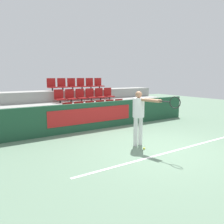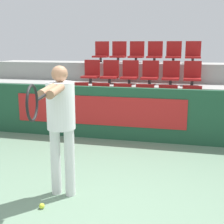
{
  "view_description": "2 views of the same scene",
  "coord_description": "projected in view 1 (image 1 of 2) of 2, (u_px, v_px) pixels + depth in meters",
  "views": [
    {
      "loc": [
        -4.59,
        -4.44,
        2.12
      ],
      "look_at": [
        -0.48,
        1.85,
        0.89
      ],
      "focal_mm": 35.0,
      "sensor_mm": 36.0,
      "label": 1
    },
    {
      "loc": [
        1.18,
        -2.95,
        1.92
      ],
      "look_at": [
        0.01,
        1.86,
        0.86
      ],
      "focal_mm": 50.0,
      "sensor_mm": 36.0,
      "label": 2
    }
  ],
  "objects": [
    {
      "name": "tennis_player",
      "position": [
        140.0,
        112.0,
        6.58
      ],
      "size": [
        0.47,
        1.52,
        1.68
      ],
      "rotation": [
        0.0,
        0.0,
        0.21
      ],
      "color": "silver",
      "rests_on": "ground"
    },
    {
      "name": "stadium_chair_4",
      "position": [
        111.0,
        107.0,
        9.98
      ],
      "size": [
        0.41,
        0.39,
        0.58
      ],
      "color": "#333333",
      "rests_on": "bleacher_tier_front"
    },
    {
      "name": "stadium_chair_9",
      "position": [
        91.0,
        95.0,
        10.45
      ],
      "size": [
        0.41,
        0.39,
        0.58
      ],
      "color": "#333333",
      "rests_on": "bleacher_tier_middle"
    },
    {
      "name": "stadium_chair_1",
      "position": [
        80.0,
        110.0,
        9.15
      ],
      "size": [
        0.41,
        0.39,
        0.58
      ],
      "color": "#333333",
      "rests_on": "bleacher_tier_front"
    },
    {
      "name": "bleacher_tier_middle",
      "position": [
        87.0,
        111.0,
        10.33
      ],
      "size": [
        8.68,
        1.0,
        0.97
      ],
      "color": "#9E9E99",
      "rests_on": "ground"
    },
    {
      "name": "ground_plane",
      "position": [
        160.0,
        148.0,
        6.49
      ],
      "size": [
        30.0,
        30.0,
        0.0
      ],
      "primitive_type": "plane",
      "color": "slate"
    },
    {
      "name": "stadium_chair_5",
      "position": [
        120.0,
        106.0,
        10.26
      ],
      "size": [
        0.41,
        0.39,
        0.58
      ],
      "color": "#333333",
      "rests_on": "bleacher_tier_front"
    },
    {
      "name": "stadium_chair_7",
      "position": [
        70.0,
        96.0,
        9.9
      ],
      "size": [
        0.41,
        0.39,
        0.58
      ],
      "color": "#333333",
      "rests_on": "bleacher_tier_middle"
    },
    {
      "name": "stadium_chair_15",
      "position": [
        81.0,
        85.0,
        11.2
      ],
      "size": [
        0.41,
        0.39,
        0.58
      ],
      "color": "#333333",
      "rests_on": "bleacher_tier_back"
    },
    {
      "name": "stadium_chair_8",
      "position": [
        81.0,
        96.0,
        10.17
      ],
      "size": [
        0.41,
        0.39,
        0.58
      ],
      "color": "#333333",
      "rests_on": "bleacher_tier_middle"
    },
    {
      "name": "stadium_chair_13",
      "position": [
        62.0,
        85.0,
        10.64
      ],
      "size": [
        0.41,
        0.39,
        0.58
      ],
      "color": "#333333",
      "rests_on": "bleacher_tier_back"
    },
    {
      "name": "stadium_chair_12",
      "position": [
        52.0,
        85.0,
        10.36
      ],
      "size": [
        0.41,
        0.39,
        0.58
      ],
      "color": "#333333",
      "rests_on": "bleacher_tier_back"
    },
    {
      "name": "bleacher_tier_back",
      "position": [
        78.0,
        104.0,
        11.11
      ],
      "size": [
        8.68,
        1.0,
        1.45
      ],
      "color": "#9E9E99",
      "rests_on": "ground"
    },
    {
      "name": "stadium_chair_6",
      "position": [
        59.0,
        97.0,
        9.62
      ],
      "size": [
        0.41,
        0.39,
        0.58
      ],
      "color": "#333333",
      "rests_on": "bleacher_tier_middle"
    },
    {
      "name": "stadium_chair_10",
      "position": [
        100.0,
        95.0,
        10.73
      ],
      "size": [
        0.41,
        0.39,
        0.58
      ],
      "color": "#333333",
      "rests_on": "bleacher_tier_middle"
    },
    {
      "name": "stadium_chair_14",
      "position": [
        72.0,
        85.0,
        10.92
      ],
      "size": [
        0.41,
        0.39,
        0.58
      ],
      "color": "#333333",
      "rests_on": "bleacher_tier_back"
    },
    {
      "name": "stadium_chair_17",
      "position": [
        99.0,
        84.0,
        11.75
      ],
      "size": [
        0.41,
        0.39,
        0.58
      ],
      "color": "#333333",
      "rests_on": "bleacher_tier_back"
    },
    {
      "name": "tennis_ball",
      "position": [
        144.0,
        148.0,
        6.39
      ],
      "size": [
        0.07,
        0.07,
        0.07
      ],
      "color": "#CCDB33",
      "rests_on": "ground"
    },
    {
      "name": "stadium_chair_16",
      "position": [
        90.0,
        84.0,
        11.47
      ],
      "size": [
        0.41,
        0.39,
        0.58
      ],
      "color": "#333333",
      "rests_on": "bleacher_tier_back"
    },
    {
      "name": "stadium_chair_11",
      "position": [
        109.0,
        94.0,
        11.01
      ],
      "size": [
        0.41,
        0.39,
        0.58
      ],
      "color": "#333333",
      "rests_on": "bleacher_tier_middle"
    },
    {
      "name": "court_baseline",
      "position": [
        169.0,
        152.0,
        6.17
      ],
      "size": [
        5.95,
        0.08,
        0.01
      ],
      "color": "white",
      "rests_on": "ground"
    },
    {
      "name": "bleacher_tier_front",
      "position": [
        98.0,
        120.0,
        9.54
      ],
      "size": [
        8.68,
        1.0,
        0.48
      ],
      "color": "#9E9E99",
      "rests_on": "ground"
    },
    {
      "name": "barrier_wall",
      "position": [
        104.0,
        115.0,
        9.01
      ],
      "size": [
        9.08,
        0.14,
        1.09
      ],
      "color": "#1E4C33",
      "rests_on": "ground"
    },
    {
      "name": "stadium_chair_0",
      "position": [
        68.0,
        111.0,
        8.88
      ],
      "size": [
        0.41,
        0.39,
        0.58
      ],
      "color": "#333333",
      "rests_on": "bleacher_tier_front"
    },
    {
      "name": "stadium_chair_2",
      "position": [
        91.0,
        109.0,
        9.43
      ],
      "size": [
        0.41,
        0.39,
        0.58
      ],
      "color": "#333333",
      "rests_on": "bleacher_tier_front"
    },
    {
      "name": "stadium_chair_3",
      "position": [
        101.0,
        108.0,
        9.71
      ],
      "size": [
        0.41,
        0.39,
        0.58
      ],
      "color": "#333333",
      "rests_on": "bleacher_tier_front"
    }
  ]
}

